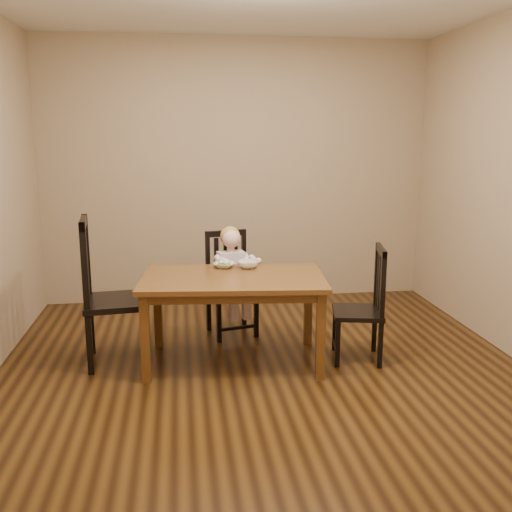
{
  "coord_description": "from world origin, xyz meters",
  "views": [
    {
      "loc": [
        -0.6,
        -3.95,
        1.75
      ],
      "look_at": [
        -0.03,
        0.25,
        0.84
      ],
      "focal_mm": 40.0,
      "sensor_mm": 36.0,
      "label": 1
    }
  ],
  "objects": [
    {
      "name": "fork",
      "position": [
        -0.3,
        0.5,
        0.73
      ],
      "size": [
        0.08,
        0.12,
        0.05
      ],
      "rotation": [
        0.0,
        0.0,
        0.54
      ],
      "color": "silver",
      "rests_on": "bowl_peas"
    },
    {
      "name": "bowl_veg",
      "position": [
        -0.06,
        0.49,
        0.72
      ],
      "size": [
        0.21,
        0.21,
        0.05
      ],
      "primitive_type": "imported",
      "rotation": [
        0.0,
        0.0,
        0.24
      ],
      "color": "silver",
      "rests_on": "dining_table"
    },
    {
      "name": "chair_right",
      "position": [
        0.8,
        0.15,
        0.43
      ],
      "size": [
        0.44,
        0.46,
        0.91
      ],
      "rotation": [
        0.0,
        0.0,
        1.37
      ],
      "color": "black",
      "rests_on": "room"
    },
    {
      "name": "dining_table",
      "position": [
        -0.21,
        0.23,
        0.61
      ],
      "size": [
        1.45,
        0.95,
        0.69
      ],
      "rotation": [
        0.0,
        0.0,
        -0.09
      ],
      "color": "#533313",
      "rests_on": "room"
    },
    {
      "name": "toddler",
      "position": [
        -0.17,
        0.86,
        0.57
      ],
      "size": [
        0.38,
        0.44,
        0.52
      ],
      "primitive_type": null,
      "rotation": [
        0.0,
        0.0,
        3.37
      ],
      "color": "silver",
      "rests_on": "chair_child"
    },
    {
      "name": "chair_left",
      "position": [
        -1.17,
        0.36,
        0.55
      ],
      "size": [
        0.52,
        0.54,
        1.14
      ],
      "rotation": [
        0.0,
        0.0,
        -1.46
      ],
      "color": "black",
      "rests_on": "room"
    },
    {
      "name": "chair_child",
      "position": [
        -0.18,
        0.91,
        0.44
      ],
      "size": [
        0.47,
        0.45,
        0.91
      ],
      "rotation": [
        0.0,
        0.0,
        3.37
      ],
      "color": "black",
      "rests_on": "room"
    },
    {
      "name": "room",
      "position": [
        0.0,
        0.0,
        1.35
      ],
      "size": [
        4.01,
        4.01,
        2.71
      ],
      "color": "#472B0F",
      "rests_on": "ground"
    },
    {
      "name": "bowl_peas",
      "position": [
        -0.26,
        0.52,
        0.71
      ],
      "size": [
        0.21,
        0.21,
        0.04
      ],
      "primitive_type": "imported",
      "rotation": [
        0.0,
        0.0,
        -0.31
      ],
      "color": "silver",
      "rests_on": "dining_table"
    }
  ]
}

